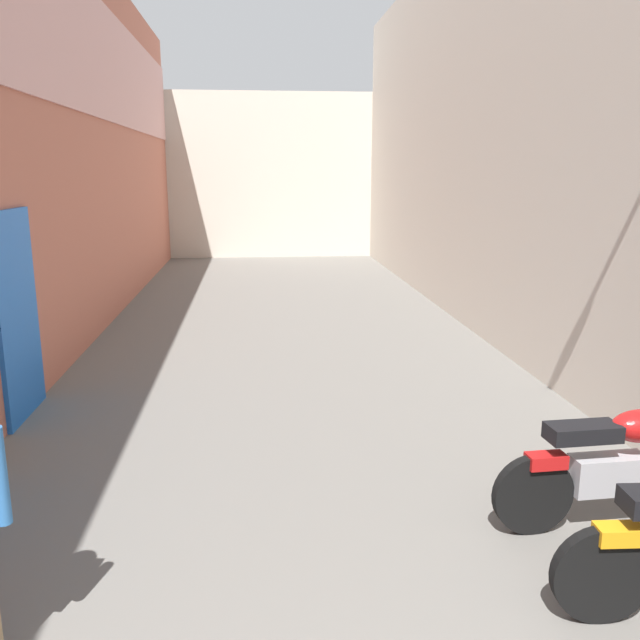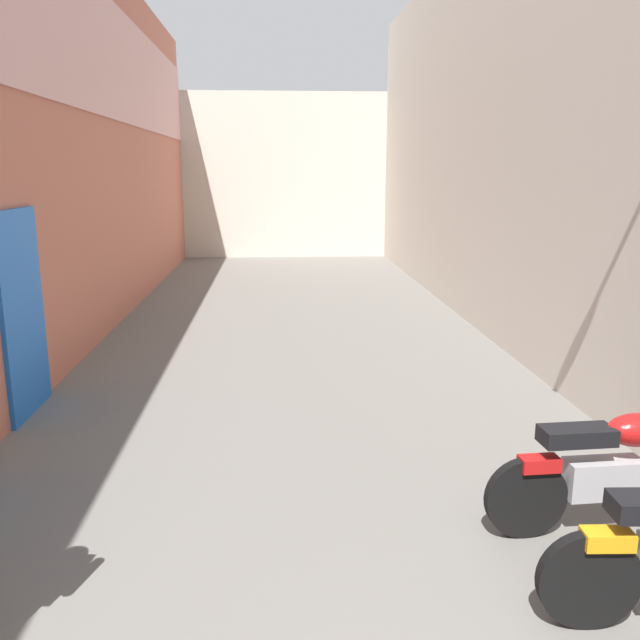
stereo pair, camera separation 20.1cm
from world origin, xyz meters
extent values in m
plane|color=#66635E|center=(0.00, 8.40, 0.00)|extent=(36.79, 36.79, 0.00)
cube|color=#B76651|center=(-3.22, 10.40, 3.06)|extent=(0.40, 20.79, 6.11)
cube|color=blue|center=(-3.00, 7.80, 1.10)|extent=(0.06, 1.10, 2.20)
cube|color=#DBA39E|center=(-3.01, 10.40, 4.40)|extent=(0.04, 20.79, 1.96)
cube|color=beige|center=(3.22, 10.40, 3.30)|extent=(0.40, 20.79, 6.60)
cube|color=beige|center=(0.00, 21.79, 2.41)|extent=(9.04, 2.00, 4.82)
cylinder|color=black|center=(1.45, 4.01, 0.30)|extent=(0.60, 0.11, 0.60)
cube|color=orange|center=(1.53, 4.00, 0.56)|extent=(0.29, 0.16, 0.10)
cylinder|color=black|center=(1.45, 4.98, 0.30)|extent=(0.60, 0.11, 0.60)
cube|color=#9E9EA3|center=(2.02, 5.01, 0.42)|extent=(0.57, 0.23, 0.28)
cube|color=black|center=(1.79, 4.99, 0.76)|extent=(0.53, 0.25, 0.12)
cube|color=#AD1414|center=(1.53, 4.98, 0.56)|extent=(0.29, 0.15, 0.10)
camera|label=1|loc=(-0.51, 0.79, 2.59)|focal=36.99mm
camera|label=2|loc=(-0.32, 0.78, 2.59)|focal=36.99mm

